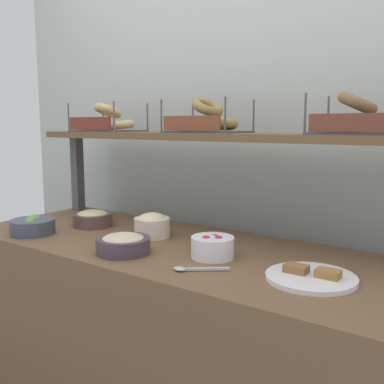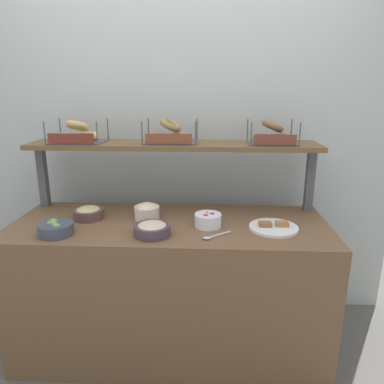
# 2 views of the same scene
# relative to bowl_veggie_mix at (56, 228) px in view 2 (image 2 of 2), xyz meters

# --- Properties ---
(ground_plane) EXTENTS (8.00, 8.00, 0.00)m
(ground_plane) POSITION_rel_bowl_veggie_mix_xyz_m (0.59, 0.21, -0.88)
(ground_plane) COLOR #595651
(back_wall) EXTENTS (3.05, 0.06, 2.40)m
(back_wall) POSITION_rel_bowl_veggie_mix_xyz_m (0.59, 0.76, 0.32)
(back_wall) COLOR #B0B8B5
(back_wall) RESTS_ON ground_plane
(deli_counter) EXTENTS (1.85, 0.70, 0.85)m
(deli_counter) POSITION_rel_bowl_veggie_mix_xyz_m (0.59, 0.21, -0.46)
(deli_counter) COLOR brown
(deli_counter) RESTS_ON ground_plane
(shelf_riser_left) EXTENTS (0.05, 0.05, 0.40)m
(shelf_riser_left) POSITION_rel_bowl_veggie_mix_xyz_m (-0.27, 0.48, 0.17)
(shelf_riser_left) COLOR #4C4C51
(shelf_riser_left) RESTS_ON deli_counter
(shelf_riser_right) EXTENTS (0.05, 0.05, 0.40)m
(shelf_riser_right) POSITION_rel_bowl_veggie_mix_xyz_m (1.46, 0.48, 0.17)
(shelf_riser_right) COLOR #4C4C51
(shelf_riser_right) RESTS_ON deli_counter
(upper_shelf) EXTENTS (1.81, 0.32, 0.03)m
(upper_shelf) POSITION_rel_bowl_veggie_mix_xyz_m (0.59, 0.48, 0.38)
(upper_shelf) COLOR brown
(upper_shelf) RESTS_ON shelf_riser_left
(bowl_veggie_mix) EXTENTS (0.19, 0.19, 0.08)m
(bowl_veggie_mix) POSITION_rel_bowl_veggie_mix_xyz_m (0.00, 0.00, 0.00)
(bowl_veggie_mix) COLOR #3C4253
(bowl_veggie_mix) RESTS_ON deli_counter
(bowl_beet_salad) EXTENTS (0.15, 0.15, 0.08)m
(bowl_beet_salad) POSITION_rel_bowl_veggie_mix_xyz_m (0.82, 0.16, 0.01)
(bowl_beet_salad) COLOR white
(bowl_beet_salad) RESTS_ON deli_counter
(bowl_tuna_salad) EXTENTS (0.20, 0.20, 0.07)m
(bowl_tuna_salad) POSITION_rel_bowl_veggie_mix_xyz_m (0.52, 0.02, 0.00)
(bowl_tuna_salad) COLOR #473645
(bowl_tuna_salad) RESTS_ON deli_counter
(bowl_hummus) EXTENTS (0.18, 0.18, 0.07)m
(bowl_hummus) POSITION_rel_bowl_veggie_mix_xyz_m (0.09, 0.25, 0.00)
(bowl_hummus) COLOR brown
(bowl_hummus) RESTS_ON deli_counter
(bowl_potato_salad) EXTENTS (0.15, 0.15, 0.10)m
(bowl_potato_salad) POSITION_rel_bowl_veggie_mix_xyz_m (0.45, 0.26, 0.02)
(bowl_potato_salad) COLOR beige
(bowl_potato_salad) RESTS_ON deli_counter
(serving_plate_white) EXTENTS (0.27, 0.27, 0.04)m
(serving_plate_white) POSITION_rel_bowl_veggie_mix_xyz_m (1.18, 0.14, -0.02)
(serving_plate_white) COLOR white
(serving_plate_white) RESTS_ON deli_counter
(serving_spoon_near_plate) EXTENTS (0.15, 0.12, 0.01)m
(serving_spoon_near_plate) POSITION_rel_bowl_veggie_mix_xyz_m (0.85, -0.00, -0.03)
(serving_spoon_near_plate) COLOR #B7B7BC
(serving_spoon_near_plate) RESTS_ON deli_counter
(bagel_basket_sesame) EXTENTS (0.33, 0.26, 0.15)m
(bagel_basket_sesame) POSITION_rel_bowl_veggie_mix_xyz_m (-0.01, 0.46, 0.44)
(bagel_basket_sesame) COLOR #4C4C51
(bagel_basket_sesame) RESTS_ON upper_shelf
(bagel_basket_everything) EXTENTS (0.33, 0.24, 0.16)m
(bagel_basket_everything) POSITION_rel_bowl_veggie_mix_xyz_m (0.57, 0.48, 0.45)
(bagel_basket_everything) COLOR #4C4C51
(bagel_basket_everything) RESTS_ON upper_shelf
(bagel_basket_cinnamon_raisin) EXTENTS (0.29, 0.26, 0.15)m
(bagel_basket_cinnamon_raisin) POSITION_rel_bowl_veggie_mix_xyz_m (1.20, 0.47, 0.44)
(bagel_basket_cinnamon_raisin) COLOR #4C4C51
(bagel_basket_cinnamon_raisin) RESTS_ON upper_shelf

